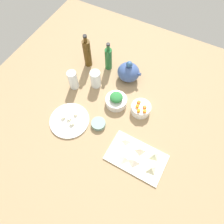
% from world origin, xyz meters
% --- Properties ---
extents(tabletop, '(1.90, 1.90, 0.03)m').
position_xyz_m(tabletop, '(0.00, 0.00, 0.01)').
color(tabletop, '#967A56').
rests_on(tabletop, ground).
extents(cutting_board, '(0.34, 0.21, 0.01)m').
position_xyz_m(cutting_board, '(0.26, -0.18, 0.03)').
color(cutting_board, white).
rests_on(cutting_board, tabletop).
extents(plate_tofu, '(0.25, 0.25, 0.01)m').
position_xyz_m(plate_tofu, '(-0.23, -0.16, 0.04)').
color(plate_tofu, white).
rests_on(plate_tofu, tabletop).
extents(bowl_greens, '(0.14, 0.14, 0.05)m').
position_xyz_m(bowl_greens, '(-0.02, 0.10, 0.06)').
color(bowl_greens, white).
rests_on(bowl_greens, tabletop).
extents(bowl_carrots, '(0.13, 0.13, 0.06)m').
position_xyz_m(bowl_carrots, '(0.15, 0.12, 0.06)').
color(bowl_carrots, white).
rests_on(bowl_carrots, tabletop).
extents(bowl_small_side, '(0.09, 0.09, 0.03)m').
position_xyz_m(bowl_small_side, '(-0.05, -0.10, 0.05)').
color(bowl_small_side, gray).
rests_on(bowl_small_side, tabletop).
extents(teapot, '(0.17, 0.15, 0.17)m').
position_xyz_m(teapot, '(-0.04, 0.33, 0.10)').
color(teapot, '#39528C').
rests_on(teapot, tabletop).
extents(bottle_0, '(0.05, 0.05, 0.23)m').
position_xyz_m(bottle_0, '(-0.21, 0.35, 0.12)').
color(bottle_0, '#21632E').
rests_on(bottle_0, tabletop).
extents(bottle_1, '(0.05, 0.05, 0.27)m').
position_xyz_m(bottle_1, '(-0.36, 0.31, 0.15)').
color(bottle_1, '#4B3310').
rests_on(bottle_1, tabletop).
extents(drinking_glass_0, '(0.06, 0.06, 0.15)m').
position_xyz_m(drinking_glass_0, '(-0.35, 0.09, 0.10)').
color(drinking_glass_0, white).
rests_on(drinking_glass_0, tabletop).
extents(drinking_glass_1, '(0.07, 0.07, 0.13)m').
position_xyz_m(drinking_glass_1, '(-0.22, 0.17, 0.10)').
color(drinking_glass_1, white).
rests_on(drinking_glass_1, tabletop).
extents(carrot_cube_0, '(0.03, 0.03, 0.02)m').
position_xyz_m(carrot_cube_0, '(0.17, 0.12, 0.10)').
color(carrot_cube_0, orange).
rests_on(carrot_cube_0, bowl_carrots).
extents(carrot_cube_1, '(0.02, 0.02, 0.02)m').
position_xyz_m(carrot_cube_1, '(0.13, 0.10, 0.10)').
color(carrot_cube_1, orange).
rests_on(carrot_cube_1, bowl_carrots).
extents(carrot_cube_2, '(0.02, 0.02, 0.02)m').
position_xyz_m(carrot_cube_2, '(0.12, 0.13, 0.10)').
color(carrot_cube_2, orange).
rests_on(carrot_cube_2, bowl_carrots).
extents(carrot_cube_3, '(0.02, 0.02, 0.02)m').
position_xyz_m(carrot_cube_3, '(0.15, 0.08, 0.10)').
color(carrot_cube_3, orange).
rests_on(carrot_cube_3, bowl_carrots).
extents(carrot_cube_4, '(0.02, 0.02, 0.02)m').
position_xyz_m(carrot_cube_4, '(0.18, 0.09, 0.10)').
color(carrot_cube_4, orange).
rests_on(carrot_cube_4, bowl_carrots).
extents(chopped_greens_mound, '(0.10, 0.10, 0.04)m').
position_xyz_m(chopped_greens_mound, '(-0.02, 0.10, 0.11)').
color(chopped_greens_mound, '#297536').
rests_on(chopped_greens_mound, bowl_greens).
extents(tofu_cube_0, '(0.03, 0.03, 0.02)m').
position_xyz_m(tofu_cube_0, '(-0.19, -0.18, 0.05)').
color(tofu_cube_0, '#F8F3CB').
rests_on(tofu_cube_0, plate_tofu).
extents(tofu_cube_1, '(0.03, 0.03, 0.02)m').
position_xyz_m(tofu_cube_1, '(-0.21, -0.11, 0.05)').
color(tofu_cube_1, '#FBF0CB').
rests_on(tofu_cube_1, plate_tofu).
extents(tofu_cube_2, '(0.03, 0.03, 0.02)m').
position_xyz_m(tofu_cube_2, '(-0.23, -0.16, 0.05)').
color(tofu_cube_2, white).
rests_on(tofu_cube_2, plate_tofu).
extents(tofu_cube_3, '(0.03, 0.03, 0.02)m').
position_xyz_m(tofu_cube_3, '(-0.27, -0.16, 0.05)').
color(tofu_cube_3, '#F9F5CC').
rests_on(tofu_cube_3, plate_tofu).
extents(dumpling_0, '(0.07, 0.07, 0.03)m').
position_xyz_m(dumpling_0, '(0.34, -0.13, 0.06)').
color(dumpling_0, beige).
rests_on(dumpling_0, cutting_board).
extents(dumpling_1, '(0.08, 0.08, 0.03)m').
position_xyz_m(dumpling_1, '(0.36, -0.21, 0.06)').
color(dumpling_1, beige).
rests_on(dumpling_1, cutting_board).
extents(dumpling_2, '(0.07, 0.06, 0.03)m').
position_xyz_m(dumpling_2, '(0.26, -0.14, 0.06)').
color(dumpling_2, beige).
rests_on(dumpling_2, cutting_board).
extents(dumpling_3, '(0.06, 0.06, 0.02)m').
position_xyz_m(dumpling_3, '(0.20, -0.22, 0.05)').
color(dumpling_3, beige).
rests_on(dumpling_3, cutting_board).
extents(dumpling_4, '(0.06, 0.06, 0.02)m').
position_xyz_m(dumpling_4, '(0.16, -0.12, 0.05)').
color(dumpling_4, beige).
rests_on(dumpling_4, cutting_board).
extents(dumpling_5, '(0.06, 0.06, 0.03)m').
position_xyz_m(dumpling_5, '(0.26, -0.21, 0.05)').
color(dumpling_5, beige).
rests_on(dumpling_5, cutting_board).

